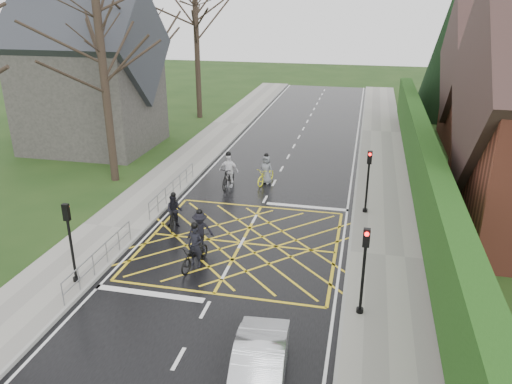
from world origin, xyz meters
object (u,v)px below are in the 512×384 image
at_px(cyclist_mid, 200,235).
at_px(cyclist_lead, 266,173).
at_px(cyclist_back, 174,214).
at_px(cyclist_front, 228,174).
at_px(cyclist_rear, 195,253).
at_px(car, 258,370).

relative_size(cyclist_mid, cyclist_lead, 1.04).
height_order(cyclist_back, cyclist_mid, cyclist_mid).
distance_m(cyclist_mid, cyclist_front, 7.31).
bearing_deg(cyclist_lead, cyclist_back, -98.59).
xyz_separation_m(cyclist_back, cyclist_mid, (1.86, -1.83, 0.03)).
xyz_separation_m(cyclist_rear, car, (3.81, -5.88, 0.05)).
height_order(cyclist_lead, car, cyclist_lead).
distance_m(cyclist_lead, car, 15.79).
bearing_deg(cyclist_lead, cyclist_mid, -81.53).
relative_size(cyclist_rear, cyclist_mid, 1.02).
bearing_deg(cyclist_mid, cyclist_front, 72.05).
height_order(cyclist_mid, car, cyclist_mid).
bearing_deg(cyclist_mid, cyclist_back, 111.17).
xyz_separation_m(cyclist_mid, car, (4.06, -7.24, -0.01)).
bearing_deg(cyclist_mid, cyclist_rear, -103.72).
xyz_separation_m(cyclist_front, car, (4.87, -14.50, -0.10)).
bearing_deg(cyclist_front, cyclist_rear, -80.55).
xyz_separation_m(cyclist_rear, cyclist_front, (-1.06, 8.62, 0.14)).
height_order(cyclist_mid, cyclist_lead, cyclist_mid).
bearing_deg(cyclist_rear, car, -45.56).
height_order(cyclist_rear, cyclist_front, cyclist_front).
relative_size(cyclist_rear, cyclist_back, 1.16).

